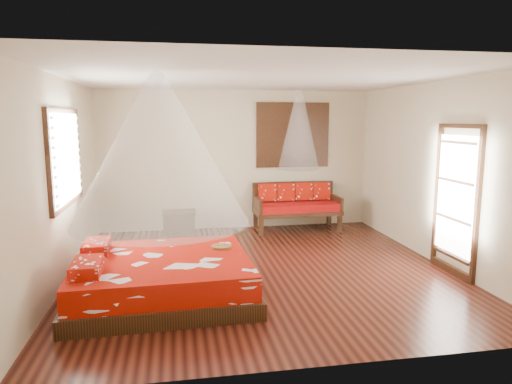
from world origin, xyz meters
The scene contains 10 objects.
room centered at (0.00, 0.00, 1.40)m, with size 5.54×5.54×2.84m.
bed centered at (-1.43, -0.78, 0.25)m, with size 2.29×2.09×0.65m.
daybed centered at (1.16, 2.38, 0.52)m, with size 1.71×0.76×0.94m.
storage_chest centered at (-1.19, 2.45, 0.23)m, with size 0.64×0.47×0.44m.
shutter_panel centered at (1.16, 2.72, 1.90)m, with size 1.52×0.06×1.32m.
window_left centered at (-2.71, 0.20, 1.70)m, with size 0.10×1.74×1.34m.
glazed_door centered at (2.72, -0.60, 1.07)m, with size 0.08×1.02×2.16m.
wine_tray centered at (-0.64, -0.45, 0.56)m, with size 0.28×0.28×0.22m.
mosquito_net_main centered at (-1.41, -0.78, 1.85)m, with size 2.17×2.17×1.80m, color white.
mosquito_net_daybed centered at (1.16, 2.25, 2.00)m, with size 0.81×0.81×1.50m, color white.
Camera 1 is at (-1.22, -6.43, 2.23)m, focal length 32.00 mm.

